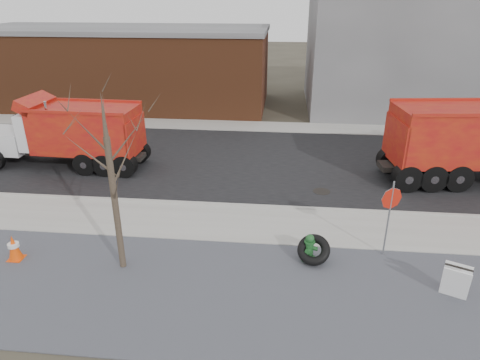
# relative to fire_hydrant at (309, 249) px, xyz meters

# --- Properties ---
(ground) EXTENTS (120.00, 120.00, 0.00)m
(ground) POSITION_rel_fire_hydrant_xyz_m (-2.25, 1.72, -0.41)
(ground) COLOR #383328
(ground) RESTS_ON ground
(gravel_verge) EXTENTS (60.00, 5.00, 0.03)m
(gravel_verge) POSITION_rel_fire_hydrant_xyz_m (-2.25, -1.78, -0.39)
(gravel_verge) COLOR slate
(gravel_verge) RESTS_ON ground
(sidewalk) EXTENTS (60.00, 2.50, 0.06)m
(sidewalk) POSITION_rel_fire_hydrant_xyz_m (-2.25, 1.97, -0.38)
(sidewalk) COLOR #9E9B93
(sidewalk) RESTS_ON ground
(curb) EXTENTS (60.00, 0.15, 0.11)m
(curb) POSITION_rel_fire_hydrant_xyz_m (-2.25, 3.27, -0.35)
(curb) COLOR #9E9B93
(curb) RESTS_ON ground
(road) EXTENTS (60.00, 9.40, 0.02)m
(road) POSITION_rel_fire_hydrant_xyz_m (-2.25, 8.02, -0.40)
(road) COLOR black
(road) RESTS_ON ground
(far_sidewalk) EXTENTS (60.00, 2.00, 0.06)m
(far_sidewalk) POSITION_rel_fire_hydrant_xyz_m (-2.25, 13.72, -0.38)
(far_sidewalk) COLOR #9E9B93
(far_sidewalk) RESTS_ON ground
(building_grey) EXTENTS (12.00, 10.00, 8.00)m
(building_grey) POSITION_rel_fire_hydrant_xyz_m (6.75, 19.72, 3.59)
(building_grey) COLOR gray
(building_grey) RESTS_ON ground
(building_brick) EXTENTS (20.20, 8.20, 5.30)m
(building_brick) POSITION_rel_fire_hydrant_xyz_m (-12.25, 18.72, 2.25)
(building_brick) COLOR brown
(building_brick) RESTS_ON ground
(bare_tree) EXTENTS (3.20, 3.20, 5.20)m
(bare_tree) POSITION_rel_fire_hydrant_xyz_m (-5.45, -0.88, 2.89)
(bare_tree) COLOR #382D23
(bare_tree) RESTS_ON ground
(fire_hydrant) EXTENTS (0.51, 0.50, 0.90)m
(fire_hydrant) POSITION_rel_fire_hydrant_xyz_m (0.00, 0.00, 0.00)
(fire_hydrant) COLOR #256334
(fire_hydrant) RESTS_ON ground
(truck_tire) EXTENTS (1.15, 1.10, 0.83)m
(truck_tire) POSITION_rel_fire_hydrant_xyz_m (0.13, -0.08, 0.02)
(truck_tire) COLOR black
(truck_tire) RESTS_ON ground
(stop_sign) EXTENTS (0.63, 0.29, 2.48)m
(stop_sign) POSITION_rel_fire_hydrant_xyz_m (2.29, 0.51, 1.30)
(stop_sign) COLOR gray
(stop_sign) RESTS_ON ground
(sandwich_board) EXTENTS (0.79, 0.66, 0.93)m
(sandwich_board) POSITION_rel_fire_hydrant_xyz_m (3.73, -1.33, 0.09)
(sandwich_board) COLOR white
(sandwich_board) RESTS_ON ground
(traffic_cone_near) EXTENTS (0.43, 0.43, 0.82)m
(traffic_cone_near) POSITION_rel_fire_hydrant_xyz_m (-8.80, -0.85, 0.00)
(traffic_cone_near) COLOR #F84907
(traffic_cone_near) RESTS_ON ground
(dump_truck_red_b) EXTENTS (7.63, 2.46, 3.21)m
(dump_truck_red_b) POSITION_rel_fire_hydrant_xyz_m (-10.53, 6.61, 1.23)
(dump_truck_red_b) COLOR black
(dump_truck_red_b) RESTS_ON ground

